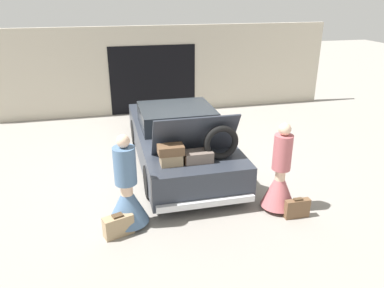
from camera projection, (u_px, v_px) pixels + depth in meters
name	position (u px, v px, depth m)	size (l,w,h in m)	color
ground_plane	(179.00, 162.00, 8.93)	(40.00, 40.00, 0.00)	gray
garage_wall_back	(153.00, 70.00, 12.18)	(12.00, 0.14, 2.80)	beige
car	(179.00, 139.00, 8.69)	(1.96, 4.77, 1.70)	#2D333D
person_left	(127.00, 195.00, 6.35)	(0.71, 0.71, 1.69)	beige
person_right	(280.00, 180.00, 6.83)	(0.64, 0.64, 1.70)	beige
suitcase_beside_left_person	(118.00, 225.00, 6.22)	(0.53, 0.35, 0.39)	#9E8460
suitcase_beside_right_person	(297.00, 208.00, 6.72)	(0.46, 0.13, 0.38)	brown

